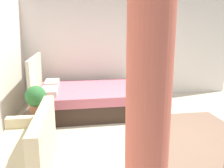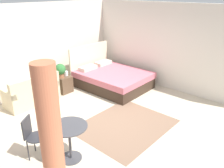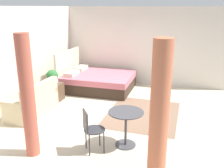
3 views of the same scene
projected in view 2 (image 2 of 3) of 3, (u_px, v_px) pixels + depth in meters
name	position (u px, v px, depth m)	size (l,w,h in m)	color
ground_plane	(111.00, 117.00, 6.03)	(8.54, 8.81, 0.02)	beige
wall_back	(42.00, 48.00, 7.30)	(8.54, 0.12, 2.73)	silver
wall_right	(168.00, 47.00, 7.43)	(0.12, 5.81, 2.73)	silver
area_rug	(125.00, 125.00, 5.65)	(2.21, 1.80, 0.01)	#7F604C
bed	(111.00, 78.00, 7.80)	(1.82, 2.30, 1.29)	#38281E
couch	(33.00, 94.00, 6.62)	(1.47, 0.72, 0.87)	beige
nightstand	(64.00, 84.00, 7.40)	(0.42, 0.41, 0.52)	brown
potted_plant	(60.00, 70.00, 7.13)	(0.34, 0.34, 0.44)	#935B3D
vase	(66.00, 73.00, 7.36)	(0.12, 0.12, 0.15)	silver
balcony_table	(69.00, 136.00, 4.36)	(0.71, 0.71, 0.74)	#3F3F44
cafe_chair_near_window	(32.00, 134.00, 4.42)	(0.57, 0.57, 0.86)	#2D2D33
curtain_left	(52.00, 145.00, 3.10)	(0.30, 0.30, 2.30)	#D1704C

